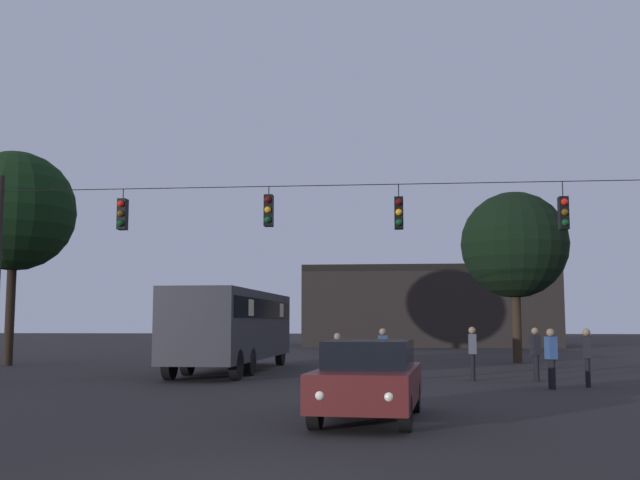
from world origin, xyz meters
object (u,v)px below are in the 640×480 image
at_px(car_near_right, 369,378).
at_px(pedestrian_crossing_center, 551,355).
at_px(pedestrian_trailing, 472,350).
at_px(tree_left_silhouette, 514,245).
at_px(pedestrian_near_bus, 535,351).
at_px(pedestrian_crossing_right, 587,354).
at_px(pedestrian_crossing_left, 383,351).
at_px(pedestrian_far_side, 337,356).
at_px(tree_behind_building, 15,211).
at_px(city_bus, 234,322).

relative_size(car_near_right, pedestrian_crossing_center, 2.64).
relative_size(pedestrian_trailing, tree_left_silhouette, 0.22).
relative_size(pedestrian_near_bus, tree_left_silhouette, 0.21).
bearing_deg(pedestrian_crossing_center, tree_left_silhouette, 84.56).
height_order(pedestrian_crossing_right, tree_left_silhouette, tree_left_silhouette).
height_order(car_near_right, pedestrian_crossing_center, pedestrian_crossing_center).
bearing_deg(pedestrian_crossing_left, pedestrian_far_side, -128.55).
distance_m(pedestrian_near_bus, pedestrian_far_side, 6.59).
height_order(pedestrian_crossing_center, pedestrian_near_bus, pedestrian_near_bus).
bearing_deg(pedestrian_near_bus, tree_behind_building, 163.10).
xyz_separation_m(pedestrian_crossing_right, tree_behind_building, (-22.07, 8.45, 5.74)).
height_order(pedestrian_crossing_left, pedestrian_crossing_right, pedestrian_crossing_right).
height_order(pedestrian_crossing_left, pedestrian_far_side, pedestrian_crossing_left).
distance_m(pedestrian_crossing_center, tree_behind_building, 23.55).
relative_size(car_near_right, pedestrian_crossing_left, 2.66).
height_order(car_near_right, tree_behind_building, tree_behind_building).
distance_m(pedestrian_crossing_left, pedestrian_trailing, 2.95).
distance_m(car_near_right, pedestrian_far_side, 7.63).
bearing_deg(city_bus, tree_left_silhouette, 31.02).
bearing_deg(pedestrian_crossing_right, city_bus, 154.12).
relative_size(car_near_right, pedestrian_near_bus, 2.63).
relative_size(car_near_right, tree_left_silhouette, 0.56).
xyz_separation_m(city_bus, car_near_right, (5.55, -13.44, -1.07)).
xyz_separation_m(city_bus, pedestrian_trailing, (8.58, -3.55, -0.89)).
bearing_deg(tree_behind_building, car_near_right, -45.46).
distance_m(city_bus, pedestrian_crossing_right, 12.96).
distance_m(pedestrian_crossing_left, tree_behind_building, 18.53).
distance_m(pedestrian_far_side, tree_left_silhouette, 15.57).
distance_m(pedestrian_crossing_center, pedestrian_far_side, 6.09).
distance_m(tree_left_silhouette, tree_behind_building, 22.61).
distance_m(pedestrian_trailing, tree_left_silhouette, 11.93).
height_order(car_near_right, tree_left_silhouette, tree_left_silhouette).
xyz_separation_m(city_bus, tree_left_silhouette, (11.74, 7.06, 3.56)).
relative_size(pedestrian_crossing_left, pedestrian_far_side, 1.08).
bearing_deg(tree_behind_building, pedestrian_crossing_right, -20.94).
bearing_deg(pedestrian_near_bus, city_bus, 161.28).
height_order(city_bus, car_near_right, city_bus).
relative_size(city_bus, pedestrian_crossing_right, 6.56).
bearing_deg(pedestrian_far_side, pedestrian_crossing_right, 1.99).
height_order(city_bus, pedestrian_crossing_center, city_bus).
bearing_deg(tree_behind_building, pedestrian_crossing_center, -23.86).
bearing_deg(tree_left_silhouette, pedestrian_crossing_left, -118.08).
bearing_deg(pedestrian_crossing_right, pedestrian_far_side, -178.01).
bearing_deg(tree_left_silhouette, pedestrian_trailing, -106.56).
xyz_separation_m(car_near_right, pedestrian_far_side, (-1.16, 7.54, 0.07)).
distance_m(city_bus, pedestrian_near_bus, 11.18).
height_order(car_near_right, pedestrian_trailing, pedestrian_trailing).
relative_size(pedestrian_crossing_center, pedestrian_near_bus, 1.00).
height_order(car_near_right, pedestrian_near_bus, pedestrian_near_bus).
bearing_deg(city_bus, pedestrian_trailing, -22.48).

